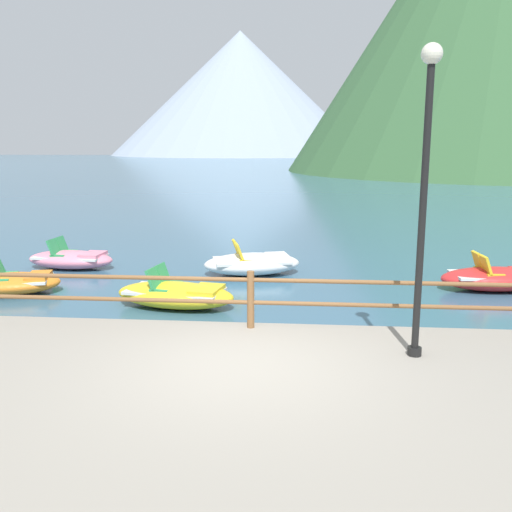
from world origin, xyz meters
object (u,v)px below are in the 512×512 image
object	(u,v)px
pedal_boat_3	(253,263)
pedal_boat_6	(176,294)
lamp_post	(425,176)
pedal_boat_4	(71,259)
pedal_boat_1	(13,282)
pedal_boat_2	(497,278)

from	to	relation	value
pedal_boat_3	pedal_boat_6	bearing A→B (deg)	-113.05
lamp_post	pedal_boat_4	distance (m)	10.77
pedal_boat_1	pedal_boat_6	size ratio (longest dim) A/B	0.86
pedal_boat_2	pedal_boat_6	xyz separation A→B (m)	(-7.15, -1.99, -0.01)
pedal_boat_3	pedal_boat_6	xyz separation A→B (m)	(-1.32, -3.11, -0.02)
pedal_boat_6	lamp_post	bearing A→B (deg)	-38.67
pedal_boat_6	pedal_boat_4	bearing A→B (deg)	137.48
lamp_post	pedal_boat_3	bearing A→B (deg)	114.19
pedal_boat_4	pedal_boat_6	world-z (taller)	pedal_boat_6
pedal_boat_3	pedal_boat_6	world-z (taller)	pedal_boat_3
lamp_post	pedal_boat_4	world-z (taller)	lamp_post
pedal_boat_2	pedal_boat_4	bearing A→B (deg)	172.72
lamp_post	pedal_boat_6	bearing A→B (deg)	141.33
pedal_boat_1	pedal_boat_2	distance (m)	11.18
pedal_boat_2	pedal_boat_3	xyz separation A→B (m)	(-5.83, 1.12, 0.00)
pedal_boat_3	pedal_boat_4	size ratio (longest dim) A/B	1.13
pedal_boat_1	pedal_boat_3	distance (m)	5.78
lamp_post	pedal_boat_3	xyz separation A→B (m)	(-2.93, 6.52, -2.66)
lamp_post	pedal_boat_3	size ratio (longest dim) A/B	1.53
pedal_boat_1	pedal_boat_4	xyz separation A→B (m)	(0.28, 2.61, 0.01)
pedal_boat_3	pedal_boat_4	xyz separation A→B (m)	(-5.00, 0.26, -0.03)
pedal_boat_4	pedal_boat_6	xyz separation A→B (m)	(3.68, -3.37, 0.01)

